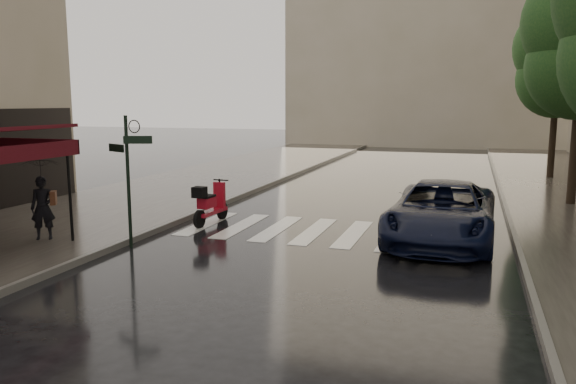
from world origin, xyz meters
The scene contains 11 objects.
ground centered at (0.00, 0.00, 0.00)m, with size 120.00×120.00×0.00m, color black.
sidewalk_near centered at (-4.50, 12.00, 0.06)m, with size 6.00×60.00×0.12m, color #38332D.
curb_near centered at (-1.45, 12.00, 0.07)m, with size 0.12×60.00×0.16m, color #595651.
curb_far centered at (7.45, 12.00, 0.07)m, with size 0.12×60.00×0.16m, color #595651.
crosswalk centered at (2.98, 6.00, 0.01)m, with size 7.85×3.20×0.01m.
signpost centered at (-1.19, 3.00, 1.83)m, with size 1.17×0.29×3.10m.
backdrop_building centered at (3.00, 38.00, 10.00)m, with size 22.00×6.00×20.00m, color tan.
tree_far centered at (9.70, 19.00, 5.46)m, with size 3.80×3.80×8.16m.
pedestrian_with_umbrella centered at (-3.40, 2.68, 1.71)m, with size 1.26×1.26×2.38m.
scooter centered at (-0.59, 5.97, 0.55)m, with size 0.49×1.80×1.18m.
parked_car centered at (5.71, 5.93, 0.73)m, with size 2.43×5.28×1.47m, color black.
Camera 1 is at (6.31, -8.07, 3.38)m, focal length 35.00 mm.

